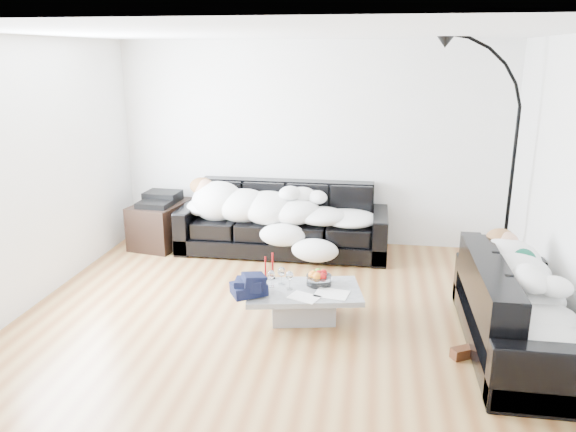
# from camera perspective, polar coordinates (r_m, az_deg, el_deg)

# --- Properties ---
(ground) EXTENTS (5.00, 5.00, 0.00)m
(ground) POSITION_cam_1_polar(r_m,az_deg,el_deg) (5.54, -0.49, -9.84)
(ground) COLOR brown
(ground) RESTS_ON ground
(wall_back) EXTENTS (5.00, 0.02, 2.60)m
(wall_back) POSITION_cam_1_polar(r_m,az_deg,el_deg) (7.29, 2.39, 7.27)
(wall_back) COLOR silver
(wall_back) RESTS_ON ground
(wall_left) EXTENTS (0.02, 4.50, 2.60)m
(wall_left) POSITION_cam_1_polar(r_m,az_deg,el_deg) (6.03, -24.72, 3.89)
(wall_left) COLOR silver
(wall_left) RESTS_ON ground
(wall_right) EXTENTS (0.02, 4.50, 2.60)m
(wall_right) POSITION_cam_1_polar(r_m,az_deg,el_deg) (5.31, 27.16, 2.08)
(wall_right) COLOR silver
(wall_right) RESTS_ON ground
(ceiling) EXTENTS (5.00, 5.00, 0.00)m
(ceiling) POSITION_cam_1_polar(r_m,az_deg,el_deg) (4.98, -0.56, 18.13)
(ceiling) COLOR white
(ceiling) RESTS_ON ground
(sofa_back) EXTENTS (2.60, 0.90, 0.85)m
(sofa_back) POSITION_cam_1_polar(r_m,az_deg,el_deg) (7.05, -0.54, -0.32)
(sofa_back) COLOR black
(sofa_back) RESTS_ON ground
(sofa_right) EXTENTS (0.83, 1.94, 0.78)m
(sofa_right) POSITION_cam_1_polar(r_m,az_deg,el_deg) (5.12, 22.62, -8.60)
(sofa_right) COLOR black
(sofa_right) RESTS_ON ground
(sleeper_back) EXTENTS (2.20, 0.76, 0.44)m
(sleeper_back) POSITION_cam_1_polar(r_m,az_deg,el_deg) (6.95, -0.61, 1.26)
(sleeper_back) COLOR white
(sleeper_back) RESTS_ON sofa_back
(sleeper_right) EXTENTS (0.70, 1.66, 0.41)m
(sleeper_right) POSITION_cam_1_polar(r_m,az_deg,el_deg) (5.04, 22.91, -6.20)
(sleeper_right) COLOR white
(sleeper_right) RESTS_ON sofa_right
(teal_cushion) EXTENTS (0.42, 0.38, 0.20)m
(teal_cushion) POSITION_cam_1_polar(r_m,az_deg,el_deg) (5.54, 21.00, -2.93)
(teal_cushion) COLOR #0A4832
(teal_cushion) RESTS_ON sofa_right
(coffee_table) EXTENTS (1.16, 0.82, 0.31)m
(coffee_table) POSITION_cam_1_polar(r_m,az_deg,el_deg) (5.35, 1.55, -8.98)
(coffee_table) COLOR #939699
(coffee_table) RESTS_ON ground
(fruit_bowl) EXTENTS (0.30, 0.30, 0.15)m
(fruit_bowl) POSITION_cam_1_polar(r_m,az_deg,el_deg) (5.37, 3.16, -6.23)
(fruit_bowl) COLOR white
(fruit_bowl) RESTS_ON coffee_table
(wine_glass_a) EXTENTS (0.08, 0.08, 0.17)m
(wine_glass_a) POSITION_cam_1_polar(r_m,az_deg,el_deg) (5.37, -0.66, -6.09)
(wine_glass_a) COLOR white
(wine_glass_a) RESTS_ON coffee_table
(wine_glass_b) EXTENTS (0.07, 0.07, 0.16)m
(wine_glass_b) POSITION_cam_1_polar(r_m,az_deg,el_deg) (5.31, -1.71, -6.40)
(wine_glass_b) COLOR white
(wine_glass_b) RESTS_ON coffee_table
(wine_glass_c) EXTENTS (0.09, 0.09, 0.17)m
(wine_glass_c) POSITION_cam_1_polar(r_m,az_deg,el_deg) (5.26, 0.15, -6.56)
(wine_glass_c) COLOR white
(wine_glass_c) RESTS_ON coffee_table
(candle_left) EXTENTS (0.05, 0.05, 0.23)m
(candle_left) POSITION_cam_1_polar(r_m,az_deg,el_deg) (5.47, -2.31, -5.32)
(candle_left) COLOR maroon
(candle_left) RESTS_ON coffee_table
(candle_right) EXTENTS (0.06, 0.06, 0.26)m
(candle_right) POSITION_cam_1_polar(r_m,az_deg,el_deg) (5.49, -1.57, -5.07)
(candle_right) COLOR maroon
(candle_right) RESTS_ON coffee_table
(newspaper_a) EXTENTS (0.34, 0.28, 0.01)m
(newspaper_a) POSITION_cam_1_polar(r_m,az_deg,el_deg) (5.20, 4.46, -7.85)
(newspaper_a) COLOR silver
(newspaper_a) RESTS_ON coffee_table
(newspaper_b) EXTENTS (0.32, 0.28, 0.01)m
(newspaper_b) POSITION_cam_1_polar(r_m,az_deg,el_deg) (5.12, 1.63, -8.22)
(newspaper_b) COLOR silver
(newspaper_b) RESTS_ON coffee_table
(navy_jacket) EXTENTS (0.35, 0.31, 0.16)m
(navy_jacket) POSITION_cam_1_polar(r_m,az_deg,el_deg) (5.07, -3.74, -6.57)
(navy_jacket) COLOR black
(navy_jacket) RESTS_ON coffee_table
(shoes) EXTENTS (0.53, 0.45, 0.10)m
(shoes) POSITION_cam_1_polar(r_m,az_deg,el_deg) (5.09, 18.44, -12.60)
(shoes) COLOR #472311
(shoes) RESTS_ON ground
(av_cabinet) EXTENTS (0.71, 0.91, 0.57)m
(av_cabinet) POSITION_cam_1_polar(r_m,az_deg,el_deg) (7.53, -12.72, -0.79)
(av_cabinet) COLOR black
(av_cabinet) RESTS_ON ground
(stereo) EXTENTS (0.46, 0.37, 0.13)m
(stereo) POSITION_cam_1_polar(r_m,az_deg,el_deg) (7.43, -12.88, 1.77)
(stereo) COLOR black
(stereo) RESTS_ON av_cabinet
(floor_lamp) EXTENTS (0.89, 0.48, 2.33)m
(floor_lamp) POSITION_cam_1_polar(r_m,az_deg,el_deg) (6.49, 21.79, 3.80)
(floor_lamp) COLOR black
(floor_lamp) RESTS_ON ground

